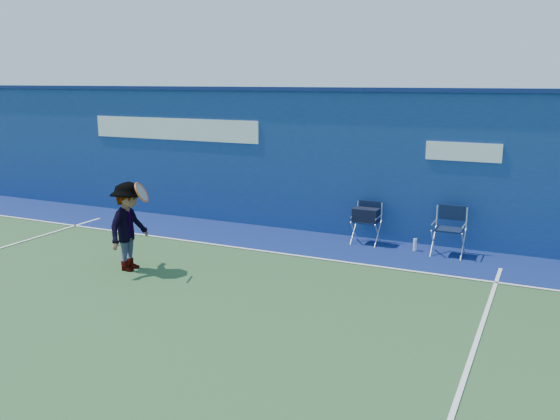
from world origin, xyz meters
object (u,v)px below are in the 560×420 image
at_px(directors_chair_left, 366,227).
at_px(tennis_player, 129,226).
at_px(directors_chair_right, 448,240).
at_px(water_bottle, 415,245).

distance_m(directors_chair_left, tennis_player, 4.65).
distance_m(directors_chair_right, water_bottle, 0.64).
bearing_deg(tennis_player, water_bottle, 37.36).
xyz_separation_m(directors_chair_left, water_bottle, (1.02, -0.13, -0.23)).
bearing_deg(tennis_player, directors_chair_right, 33.57).
bearing_deg(directors_chair_right, water_bottle, 179.15).
bearing_deg(directors_chair_left, tennis_player, -133.70).
bearing_deg(directors_chair_left, directors_chair_right, -4.72).
xyz_separation_m(water_bottle, tennis_player, (-4.22, -3.22, 0.65)).
distance_m(directors_chair_right, tennis_player, 5.83).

